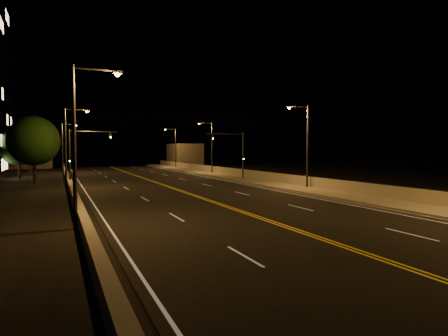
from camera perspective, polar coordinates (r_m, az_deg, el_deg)
name	(u,v)px	position (r m, az deg, el deg)	size (l,w,h in m)	color
ground	(362,253)	(16.19, 20.35, -12.07)	(160.00, 160.00, 0.00)	black
road	(194,195)	(33.28, -4.56, -4.20)	(18.00, 120.00, 0.02)	black
sidewalk	(296,189)	(38.21, 10.91, -3.10)	(3.60, 120.00, 0.30)	gray
curb	(280,190)	(37.19, 8.54, -3.36)	(0.14, 120.00, 0.15)	gray
parapet_wall	(310,182)	(39.12, 12.90, -2.03)	(0.30, 120.00, 1.00)	#9F9A85
jersey_barrier	(74,197)	(31.38, -21.84, -4.10)	(0.45, 120.00, 0.81)	#9F9A85
distant_building_right	(185,155)	(88.94, -6.03, 1.97)	(6.00, 10.00, 5.30)	#6E665C
distant_building_left	(32,150)	(89.68, -27.26, 2.45)	(8.00, 8.00, 7.74)	#6E665C
parapet_rail	(310,176)	(39.07, 12.91, -1.25)	(0.06, 0.06, 120.00)	black
lane_markings	(194,195)	(33.21, -4.52, -4.19)	(17.32, 116.00, 0.00)	silver
streetlight_1	(305,141)	(38.05, 12.24, 4.03)	(2.55, 0.28, 8.42)	#2D2D33
streetlight_2	(210,144)	(60.25, -2.11, 3.67)	(2.55, 0.28, 8.42)	#2D2D33
streetlight_3	(174,145)	(79.38, -7.59, 3.48)	(2.55, 0.28, 8.42)	#2D2D33
streetlight_4	(80,134)	(20.67, -21.07, 4.87)	(2.55, 0.28, 8.42)	#2D2D33
streetlight_5	(68,141)	(42.55, -22.61, 3.75)	(2.55, 0.28, 8.42)	#2D2D33
streetlight_6	(64,144)	(68.44, -23.16, 3.35)	(2.55, 0.28, 8.42)	#2D2D33
traffic_signal_right	(236,150)	(48.11, 1.85, 2.68)	(5.11, 0.31, 6.22)	#2D2D33
traffic_signal_left	(79,151)	(43.34, -21.17, 2.46)	(5.11, 0.31, 6.22)	#2D2D33
overhead_wires	(165,119)	(42.22, -8.94, 7.34)	(22.00, 0.03, 0.83)	black
tree_0	(34,141)	(50.54, -27.01, 3.70)	(5.96, 5.96, 8.08)	black
tree_1	(19,147)	(59.24, -28.82, 2.85)	(5.17, 5.17, 7.01)	black
tree_2	(30,143)	(65.31, -27.47, 3.37)	(5.85, 5.85, 7.93)	black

